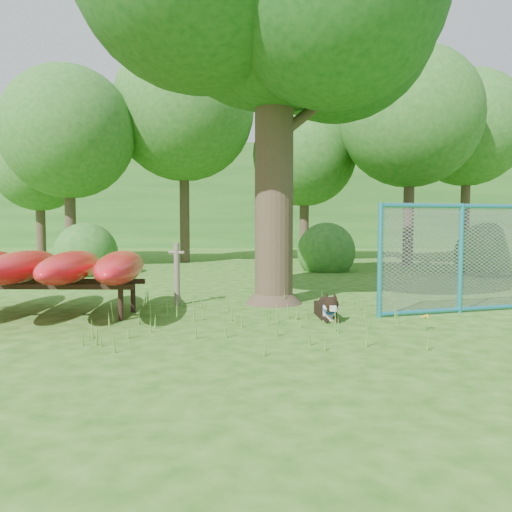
{
  "coord_description": "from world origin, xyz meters",
  "views": [
    {
      "loc": [
        0.58,
        -6.52,
        1.54
      ],
      "look_at": [
        0.2,
        1.2,
        1.0
      ],
      "focal_mm": 35.0,
      "sensor_mm": 36.0,
      "label": 1
    }
  ],
  "objects": [
    {
      "name": "ground",
      "position": [
        0.0,
        0.0,
        0.0
      ],
      "size": [
        80.0,
        80.0,
        0.0
      ],
      "primitive_type": "plane",
      "color": "#235310",
      "rests_on": "ground"
    },
    {
      "name": "wooden_post",
      "position": [
        -1.32,
        2.49,
        0.6
      ],
      "size": [
        0.31,
        0.14,
        1.14
      ],
      "rotation": [
        0.0,
        0.0,
        -0.25
      ],
      "color": "#63594A",
      "rests_on": "ground"
    },
    {
      "name": "kayak_rack",
      "position": [
        -3.22,
        1.34,
        0.81
      ],
      "size": [
        3.58,
        3.17,
        1.05
      ],
      "rotation": [
        0.0,
        0.0,
        0.03
      ],
      "color": "black",
      "rests_on": "ground"
    },
    {
      "name": "husky_dog",
      "position": [
        1.32,
        1.33,
        0.16
      ],
      "size": [
        0.34,
        1.03,
        0.46
      ],
      "rotation": [
        0.0,
        0.0,
        0.12
      ],
      "color": "black",
      "rests_on": "ground"
    },
    {
      "name": "fence_section",
      "position": [
        3.6,
        1.97,
        0.92
      ],
      "size": [
        2.99,
        1.12,
        3.06
      ],
      "rotation": [
        0.0,
        0.0,
        0.34
      ],
      "color": "teal",
      "rests_on": "ground"
    },
    {
      "name": "wildflower_clump",
      "position": [
        2.63,
        0.54,
        0.18
      ],
      "size": [
        0.11,
        0.09,
        0.23
      ],
      "rotation": [
        0.0,
        0.0,
        0.26
      ],
      "color": "#50852B",
      "rests_on": "ground"
    },
    {
      "name": "bg_tree_a",
      "position": [
        -6.5,
        10.0,
        4.48
      ],
      "size": [
        4.4,
        4.4,
        6.7
      ],
      "color": "#3A2C1F",
      "rests_on": "ground"
    },
    {
      "name": "bg_tree_b",
      "position": [
        -3.0,
        12.0,
        5.61
      ],
      "size": [
        5.2,
        5.2,
        8.22
      ],
      "color": "#3A2C1F",
      "rests_on": "ground"
    },
    {
      "name": "bg_tree_c",
      "position": [
        1.5,
        13.0,
        4.11
      ],
      "size": [
        4.0,
        4.0,
        6.12
      ],
      "color": "#3A2C1F",
      "rests_on": "ground"
    },
    {
      "name": "bg_tree_d",
      "position": [
        5.0,
        11.0,
        5.08
      ],
      "size": [
        4.8,
        4.8,
        7.5
      ],
      "color": "#3A2C1F",
      "rests_on": "ground"
    },
    {
      "name": "bg_tree_e",
      "position": [
        8.0,
        14.0,
        5.23
      ],
      "size": [
        4.6,
        4.6,
        7.55
      ],
      "color": "#3A2C1F",
      "rests_on": "ground"
    },
    {
      "name": "bg_tree_f",
      "position": [
        -9.0,
        13.0,
        3.73
      ],
      "size": [
        3.6,
        3.6,
        5.55
      ],
      "color": "#3A2C1F",
      "rests_on": "ground"
    },
    {
      "name": "shrub_left",
      "position": [
        -5.0,
        7.5,
        0.0
      ],
      "size": [
        1.8,
        1.8,
        1.8
      ],
      "primitive_type": "sphere",
      "color": "#255E1E",
      "rests_on": "ground"
    },
    {
      "name": "shrub_right",
      "position": [
        6.5,
        8.0,
        0.0
      ],
      "size": [
        1.8,
        1.8,
        1.8
      ],
      "primitive_type": "sphere",
      "color": "#255E1E",
      "rests_on": "ground"
    },
    {
      "name": "shrub_mid",
      "position": [
        2.0,
        9.0,
        0.0
      ],
      "size": [
        1.8,
        1.8,
        1.8
      ],
      "primitive_type": "sphere",
      "color": "#255E1E",
      "rests_on": "ground"
    },
    {
      "name": "wooded_hillside",
      "position": [
        0.0,
        28.0,
        3.0
      ],
      "size": [
        80.0,
        12.0,
        6.0
      ],
      "primitive_type": "cube",
      "color": "#255E1E",
      "rests_on": "ground"
    }
  ]
}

